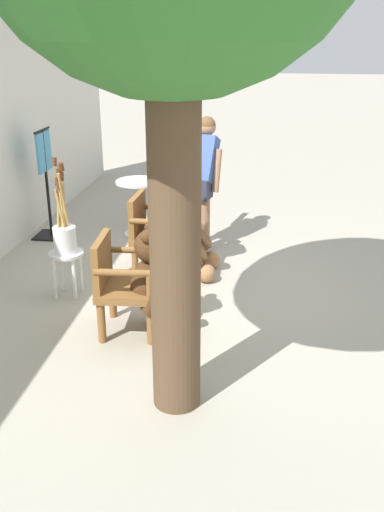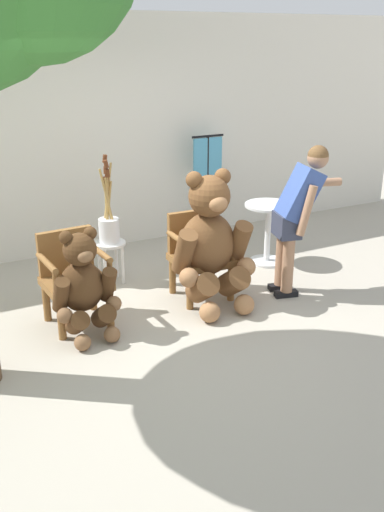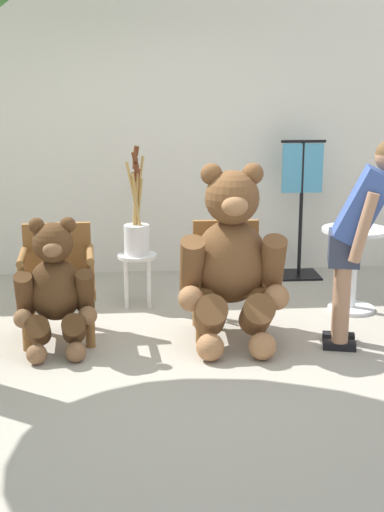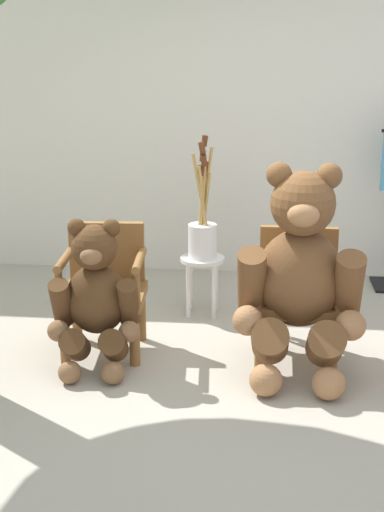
% 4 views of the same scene
% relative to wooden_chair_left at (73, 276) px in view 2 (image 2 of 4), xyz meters
% --- Properties ---
extents(ground_plane, '(60.00, 60.00, 0.00)m').
position_rel_wooden_chair_left_xyz_m(ground_plane, '(0.65, -0.48, -0.46)').
color(ground_plane, '#A8A091').
extents(back_wall, '(10.00, 0.16, 2.80)m').
position_rel_wooden_chair_left_xyz_m(back_wall, '(0.65, 1.92, 0.94)').
color(back_wall, silver).
rests_on(back_wall, ground).
extents(wooden_chair_left, '(0.59, 0.56, 0.86)m').
position_rel_wooden_chair_left_xyz_m(wooden_chair_left, '(0.00, 0.00, 0.00)').
color(wooden_chair_left, brown).
rests_on(wooden_chair_left, ground).
extents(wooden_chair_right, '(0.57, 0.54, 0.86)m').
position_rel_wooden_chair_left_xyz_m(wooden_chair_right, '(1.31, 0.00, 0.00)').
color(wooden_chair_right, brown).
rests_on(wooden_chair_right, ground).
extents(teddy_bear_large, '(0.81, 0.77, 1.35)m').
position_rel_wooden_chair_left_xyz_m(teddy_bear_large, '(1.30, -0.25, 0.20)').
color(teddy_bear_large, brown).
rests_on(teddy_bear_large, ground).
extents(teddy_bear_small, '(0.59, 0.57, 0.99)m').
position_rel_wooden_chair_left_xyz_m(teddy_bear_small, '(0.01, -0.29, 0.02)').
color(teddy_bear_small, '#4C3019').
rests_on(teddy_bear_small, ground).
extents(person_visitor, '(0.83, 0.48, 1.54)m').
position_rel_wooden_chair_left_xyz_m(person_visitor, '(2.21, -0.41, 0.45)').
color(person_visitor, black).
rests_on(person_visitor, ground).
extents(white_stool, '(0.34, 0.34, 0.46)m').
position_rel_wooden_chair_left_xyz_m(white_stool, '(0.61, 0.72, -0.11)').
color(white_stool, white).
rests_on(white_stool, ground).
extents(brush_bucket, '(0.22, 0.22, 0.93)m').
position_rel_wooden_chair_left_xyz_m(brush_bucket, '(0.61, 0.73, 0.21)').
color(brush_bucket, white).
rests_on(brush_bucket, white_stool).
extents(round_side_table, '(0.56, 0.56, 0.72)m').
position_rel_wooden_chair_left_xyz_m(round_side_table, '(2.44, 0.42, -0.01)').
color(round_side_table, silver).
rests_on(round_side_table, ground).
extents(clothing_display_stand, '(0.44, 0.40, 1.36)m').
position_rel_wooden_chair_left_xyz_m(clothing_display_stand, '(2.24, 1.53, 0.26)').
color(clothing_display_stand, black).
rests_on(clothing_display_stand, ground).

